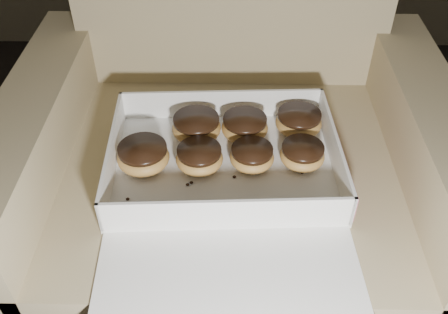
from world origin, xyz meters
The scene contains 14 objects.
armchair centered at (-0.28, 1.09, 0.29)m, with size 0.89×0.75×0.92m.
bakery_box centered at (-0.28, 0.95, 0.43)m, with size 0.46×0.53×0.07m.
donut_a centered at (-0.25, 1.09, 0.45)m, with size 0.10×0.10×0.05m.
donut_b centered at (-0.13, 1.10, 0.45)m, with size 0.10×0.10×0.05m.
donut_c centered at (-0.14, 1.00, 0.45)m, with size 0.09×0.09×0.04m.
donut_d centered at (-0.44, 0.99, 0.45)m, with size 0.10×0.10×0.05m.
donut_e centered at (-0.35, 1.08, 0.45)m, with size 0.10×0.10×0.05m.
donut_f centered at (-0.23, 1.00, 0.44)m, with size 0.09×0.09×0.04m.
donut_g centered at (-0.34, 0.99, 0.45)m, with size 0.09×0.09×0.05m.
crumb_a centered at (-0.14, 0.97, 0.42)m, with size 0.01×0.01×0.00m, color black.
crumb_b centered at (-0.36, 0.94, 0.42)m, with size 0.01×0.01×0.00m, color black.
crumb_c centered at (-0.35, 0.94, 0.42)m, with size 0.01×0.01×0.00m, color black.
crumb_d centered at (-0.46, 0.90, 0.42)m, with size 0.01×0.01×0.00m, color black.
crumb_e centered at (-0.27, 0.96, 0.42)m, with size 0.01×0.01×0.00m, color black.
Camera 1 is at (-0.28, 0.27, 1.09)m, focal length 40.00 mm.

